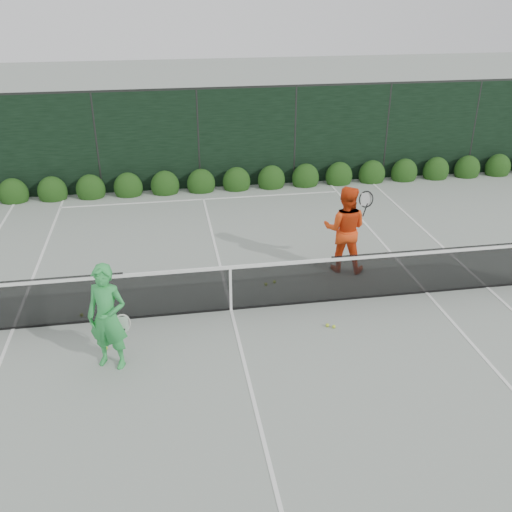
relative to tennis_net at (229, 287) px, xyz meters
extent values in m
plane|color=gray|center=(0.02, 0.00, -0.53)|extent=(80.00, 80.00, 0.00)
cube|color=black|center=(-4.18, 0.00, -0.02)|extent=(4.40, 0.01, 1.02)
cube|color=black|center=(0.02, 0.00, -0.05)|extent=(4.00, 0.01, 0.96)
cube|color=black|center=(4.22, 0.00, -0.02)|extent=(4.40, 0.01, 1.02)
cube|color=white|center=(0.02, 0.00, 0.41)|extent=(12.80, 0.03, 0.07)
cube|color=black|center=(0.02, 0.00, -0.51)|extent=(12.80, 0.02, 0.04)
cube|color=white|center=(0.02, 0.00, -0.07)|extent=(0.05, 0.03, 0.91)
imported|color=green|center=(-2.17, -1.41, 0.40)|extent=(0.80, 0.67, 1.87)
torus|color=beige|center=(-1.97, -1.31, 0.19)|extent=(0.30, 0.10, 0.30)
cylinder|color=black|center=(-1.97, -1.31, -0.05)|extent=(0.10, 0.03, 0.30)
imported|color=#EE4414|center=(2.72, 1.34, 0.45)|extent=(1.16, 1.04, 1.96)
torus|color=black|center=(3.07, 1.14, 1.19)|extent=(0.30, 0.09, 0.30)
cylinder|color=black|center=(3.07, 1.14, 0.95)|extent=(0.10, 0.03, 0.30)
cube|color=white|center=(5.51, 0.00, -0.53)|extent=(0.06, 23.77, 0.01)
cube|color=white|center=(-4.09, 0.00, -0.53)|extent=(0.06, 23.77, 0.01)
cube|color=white|center=(4.14, 0.00, -0.53)|extent=(0.06, 23.77, 0.01)
cube|color=white|center=(0.02, 11.88, -0.53)|extent=(11.03, 0.06, 0.01)
cube|color=white|center=(0.02, 6.40, -0.53)|extent=(8.23, 0.06, 0.01)
cube|color=white|center=(0.02, 0.00, -0.53)|extent=(0.06, 12.80, 0.01)
cube|color=black|center=(0.02, 7.50, 0.97)|extent=(32.00, 0.06, 3.00)
cube|color=#262826|center=(0.02, 7.50, 2.50)|extent=(32.00, 0.06, 0.06)
cylinder|color=#262826|center=(-2.98, 7.50, 0.97)|extent=(0.08, 0.08, 3.00)
cylinder|color=#262826|center=(0.02, 7.50, 0.97)|extent=(0.08, 0.08, 3.00)
cylinder|color=#262826|center=(3.02, 7.50, 0.97)|extent=(0.08, 0.08, 3.00)
cylinder|color=#262826|center=(6.02, 7.50, 0.97)|extent=(0.08, 0.08, 3.00)
cylinder|color=#262826|center=(9.02, 7.50, 0.97)|extent=(0.08, 0.08, 3.00)
ellipsoid|color=black|center=(-5.48, 7.15, -0.30)|extent=(0.86, 0.65, 0.94)
ellipsoid|color=black|center=(-4.38, 7.15, -0.30)|extent=(0.86, 0.65, 0.94)
ellipsoid|color=black|center=(-3.28, 7.15, -0.30)|extent=(0.86, 0.65, 0.94)
ellipsoid|color=black|center=(-2.18, 7.15, -0.30)|extent=(0.86, 0.65, 0.94)
ellipsoid|color=black|center=(-1.08, 7.15, -0.30)|extent=(0.86, 0.65, 0.94)
ellipsoid|color=black|center=(0.02, 7.15, -0.30)|extent=(0.86, 0.65, 0.94)
ellipsoid|color=black|center=(1.12, 7.15, -0.30)|extent=(0.86, 0.65, 0.94)
ellipsoid|color=black|center=(2.22, 7.15, -0.30)|extent=(0.86, 0.65, 0.94)
ellipsoid|color=black|center=(3.32, 7.15, -0.30)|extent=(0.86, 0.65, 0.94)
ellipsoid|color=black|center=(4.42, 7.15, -0.30)|extent=(0.86, 0.65, 0.94)
ellipsoid|color=black|center=(5.52, 7.15, -0.30)|extent=(0.86, 0.65, 0.94)
ellipsoid|color=black|center=(6.62, 7.15, -0.30)|extent=(0.86, 0.65, 0.94)
ellipsoid|color=black|center=(7.72, 7.15, -0.30)|extent=(0.86, 0.65, 0.94)
ellipsoid|color=black|center=(8.82, 7.15, -0.30)|extent=(0.86, 0.65, 0.94)
ellipsoid|color=black|center=(9.92, 7.15, -0.30)|extent=(0.86, 0.65, 0.94)
sphere|color=#B6D62F|center=(-2.87, 0.25, -0.50)|extent=(0.07, 0.07, 0.07)
sphere|color=#B6D62F|center=(1.09, 0.94, -0.50)|extent=(0.07, 0.07, 0.07)
sphere|color=#B6D62F|center=(1.84, -0.97, -0.50)|extent=(0.07, 0.07, 0.07)
sphere|color=#B6D62F|center=(-2.46, 0.73, -0.50)|extent=(0.07, 0.07, 0.07)
sphere|color=#B6D62F|center=(0.89, 0.87, -0.50)|extent=(0.07, 0.07, 0.07)
sphere|color=#B6D62F|center=(1.74, -0.90, -0.50)|extent=(0.07, 0.07, 0.07)
sphere|color=#B6D62F|center=(-2.33, -0.97, -0.50)|extent=(0.07, 0.07, 0.07)
camera|label=1|loc=(-1.11, -9.62, 5.36)|focal=40.00mm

